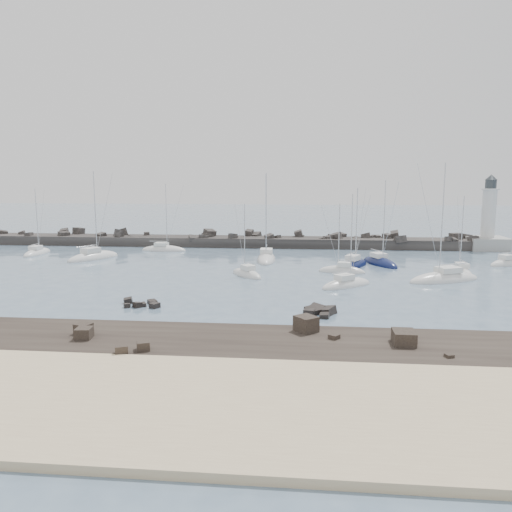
{
  "coord_description": "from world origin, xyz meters",
  "views": [
    {
      "loc": [
        12.8,
        -58.59,
        13.1
      ],
      "look_at": [
        5.96,
        12.0,
        2.11
      ],
      "focal_mm": 35.0,
      "sensor_mm": 36.0,
      "label": 1
    }
  ],
  "objects_px": {
    "sailboat_1": "(37,253)",
    "sailboat_13": "(354,266)",
    "sailboat_6": "(266,260)",
    "sailboat_7": "(346,285)",
    "sailboat_5": "(247,275)",
    "sailboat_9": "(342,271)",
    "sailboat_3": "(93,258)",
    "sailboat_12": "(508,264)",
    "sailboat_8": "(380,263)",
    "lighthouse": "(487,233)",
    "sailboat_4": "(164,250)",
    "sailboat_10": "(461,273)",
    "sailboat_11": "(444,280)"
  },
  "relations": [
    {
      "from": "sailboat_6",
      "to": "sailboat_7",
      "type": "bearing_deg",
      "value": -58.83
    },
    {
      "from": "sailboat_1",
      "to": "sailboat_10",
      "type": "bearing_deg",
      "value": -9.85
    },
    {
      "from": "sailboat_4",
      "to": "sailboat_5",
      "type": "bearing_deg",
      "value": -51.15
    },
    {
      "from": "sailboat_6",
      "to": "sailboat_7",
      "type": "xyz_separation_m",
      "value": [
        11.32,
        -18.72,
        -0.02
      ]
    },
    {
      "from": "sailboat_11",
      "to": "sailboat_9",
      "type": "bearing_deg",
      "value": 159.68
    },
    {
      "from": "sailboat_5",
      "to": "sailboat_9",
      "type": "bearing_deg",
      "value": 15.93
    },
    {
      "from": "sailboat_1",
      "to": "sailboat_3",
      "type": "bearing_deg",
      "value": -19.12
    },
    {
      "from": "sailboat_13",
      "to": "sailboat_8",
      "type": "bearing_deg",
      "value": 30.26
    },
    {
      "from": "sailboat_9",
      "to": "sailboat_13",
      "type": "height_order",
      "value": "sailboat_13"
    },
    {
      "from": "sailboat_1",
      "to": "sailboat_13",
      "type": "xyz_separation_m",
      "value": [
        54.26,
        -7.5,
        0.03
      ]
    },
    {
      "from": "sailboat_5",
      "to": "sailboat_9",
      "type": "distance_m",
      "value": 13.65
    },
    {
      "from": "sailboat_1",
      "to": "sailboat_6",
      "type": "relative_size",
      "value": 0.81
    },
    {
      "from": "sailboat_3",
      "to": "sailboat_10",
      "type": "relative_size",
      "value": 1.32
    },
    {
      "from": "sailboat_10",
      "to": "sailboat_9",
      "type": "bearing_deg",
      "value": -178.1
    },
    {
      "from": "sailboat_4",
      "to": "sailboat_10",
      "type": "bearing_deg",
      "value": -20.78
    },
    {
      "from": "sailboat_3",
      "to": "sailboat_7",
      "type": "height_order",
      "value": "sailboat_3"
    },
    {
      "from": "sailboat_12",
      "to": "sailboat_13",
      "type": "xyz_separation_m",
      "value": [
        -23.72,
        -3.71,
        0.01
      ]
    },
    {
      "from": "lighthouse",
      "to": "sailboat_12",
      "type": "xyz_separation_m",
      "value": [
        -2.96,
        -17.75,
        -2.94
      ]
    },
    {
      "from": "sailboat_3",
      "to": "sailboat_13",
      "type": "distance_m",
      "value": 42.3
    },
    {
      "from": "sailboat_10",
      "to": "sailboat_8",
      "type": "bearing_deg",
      "value": 145.55
    },
    {
      "from": "sailboat_4",
      "to": "sailboat_12",
      "type": "xyz_separation_m",
      "value": [
        56.92,
        -9.91,
        0.02
      ]
    },
    {
      "from": "sailboat_7",
      "to": "sailboat_10",
      "type": "height_order",
      "value": "sailboat_7"
    },
    {
      "from": "lighthouse",
      "to": "sailboat_7",
      "type": "bearing_deg",
      "value": -128.99
    },
    {
      "from": "lighthouse",
      "to": "sailboat_4",
      "type": "distance_m",
      "value": 60.47
    },
    {
      "from": "lighthouse",
      "to": "sailboat_1",
      "type": "xyz_separation_m",
      "value": [
        -80.95,
        -13.96,
        -2.96
      ]
    },
    {
      "from": "sailboat_9",
      "to": "sailboat_12",
      "type": "height_order",
      "value": "sailboat_12"
    },
    {
      "from": "sailboat_3",
      "to": "sailboat_8",
      "type": "bearing_deg",
      "value": -1.01
    },
    {
      "from": "sailboat_7",
      "to": "sailboat_11",
      "type": "xyz_separation_m",
      "value": [
        12.94,
        4.57,
        0.01
      ]
    },
    {
      "from": "sailboat_11",
      "to": "sailboat_8",
      "type": "bearing_deg",
      "value": 117.82
    },
    {
      "from": "sailboat_1",
      "to": "sailboat_6",
      "type": "distance_m",
      "value": 40.82
    },
    {
      "from": "sailboat_4",
      "to": "sailboat_12",
      "type": "bearing_deg",
      "value": -9.88
    },
    {
      "from": "sailboat_4",
      "to": "sailboat_12",
      "type": "distance_m",
      "value": 57.78
    },
    {
      "from": "lighthouse",
      "to": "sailboat_4",
      "type": "relative_size",
      "value": 1.11
    },
    {
      "from": "sailboat_3",
      "to": "sailboat_9",
      "type": "bearing_deg",
      "value": -11.66
    },
    {
      "from": "lighthouse",
      "to": "sailboat_9",
      "type": "bearing_deg",
      "value": -137.44
    },
    {
      "from": "sailboat_6",
      "to": "sailboat_13",
      "type": "xyz_separation_m",
      "value": [
        13.55,
        -4.45,
        0.01
      ]
    },
    {
      "from": "lighthouse",
      "to": "sailboat_10",
      "type": "relative_size",
      "value": 1.24
    },
    {
      "from": "lighthouse",
      "to": "sailboat_11",
      "type": "xyz_separation_m",
      "value": [
        -15.98,
        -31.15,
        -2.95
      ]
    },
    {
      "from": "lighthouse",
      "to": "sailboat_12",
      "type": "height_order",
      "value": "lighthouse"
    },
    {
      "from": "sailboat_6",
      "to": "sailboat_13",
      "type": "bearing_deg",
      "value": -18.19
    },
    {
      "from": "lighthouse",
      "to": "sailboat_13",
      "type": "xyz_separation_m",
      "value": [
        -26.68,
        -21.46,
        -2.93
      ]
    },
    {
      "from": "sailboat_5",
      "to": "sailboat_8",
      "type": "relative_size",
      "value": 0.76
    },
    {
      "from": "sailboat_4",
      "to": "sailboat_7",
      "type": "xyz_separation_m",
      "value": [
        30.97,
        -27.88,
        0.01
      ]
    },
    {
      "from": "lighthouse",
      "to": "sailboat_1",
      "type": "distance_m",
      "value": 82.19
    },
    {
      "from": "sailboat_4",
      "to": "sailboat_5",
      "type": "xyz_separation_m",
      "value": [
        17.99,
        -22.33,
        0.02
      ]
    },
    {
      "from": "sailboat_7",
      "to": "sailboat_12",
      "type": "relative_size",
      "value": 1.05
    },
    {
      "from": "sailboat_3",
      "to": "sailboat_13",
      "type": "xyz_separation_m",
      "value": [
        42.17,
        -3.31,
        0.0
      ]
    },
    {
      "from": "sailboat_4",
      "to": "sailboat_11",
      "type": "xyz_separation_m",
      "value": [
        43.91,
        -23.32,
        0.02
      ]
    },
    {
      "from": "sailboat_1",
      "to": "sailboat_6",
      "type": "bearing_deg",
      "value": -4.28
    },
    {
      "from": "sailboat_4",
      "to": "sailboat_11",
      "type": "distance_m",
      "value": 49.71
    }
  ]
}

